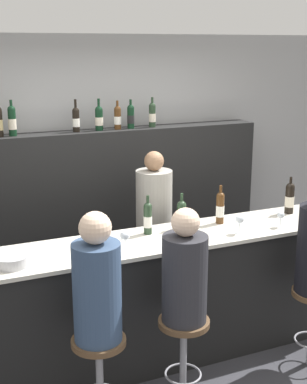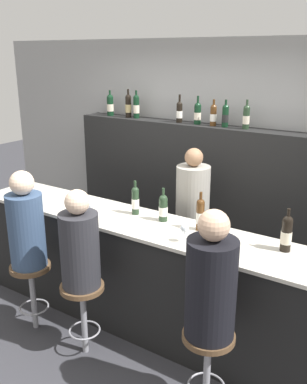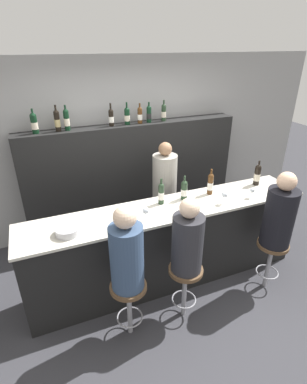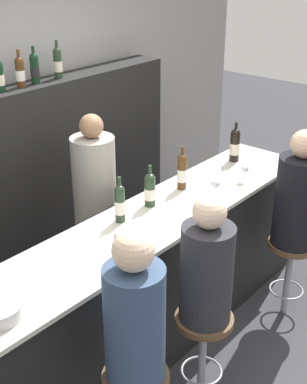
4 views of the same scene
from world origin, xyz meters
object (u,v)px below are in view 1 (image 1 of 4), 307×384
at_px(metal_bowl, 12,261).
at_px(guest_seated_left, 97,285).
at_px(bartender, 154,242).
at_px(wine_glass_0, 125,237).
at_px(wine_bottle_backbar_7, 152,115).
at_px(guest_seated_middle, 185,273).
at_px(wine_bottle_backbar_2, 12,120).
at_px(wine_bottle_counter_1, 182,215).
at_px(wine_bottle_backbar_5, 118,117).
at_px(wine_bottle_backbar_6, 131,116).
at_px(wine_bottle_counter_2, 220,207).
at_px(wine_glass_1, 240,220).
at_px(wine_bottle_backbar_4, 99,118).
at_px(bar_stool_middle, 184,338).
at_px(bar_stool_left, 99,358).
at_px(wine_bottle_backbar_3, 76,119).
at_px(wine_bottle_counter_0, 148,218).
at_px(wine_glass_2, 281,216).
at_px(wine_bottle_counter_3, 290,198).

relative_size(metal_bowl, guest_seated_left, 0.27).
relative_size(guest_seated_left, bartender, 0.55).
bearing_deg(wine_glass_0, wine_bottle_backbar_7, 59.83).
height_order(wine_glass_0, guest_seated_middle, guest_seated_middle).
height_order(wine_bottle_backbar_2, wine_glass_0, wine_bottle_backbar_2).
distance_m(wine_bottle_counter_1, wine_bottle_backbar_5, 1.34).
height_order(wine_bottle_counter_1, wine_bottle_backbar_6, wine_bottle_backbar_6).
distance_m(wine_glass_0, bartender, 1.10).
distance_m(wine_bottle_counter_2, bartender, 0.80).
bearing_deg(wine_glass_1, wine_bottle_backbar_6, 103.90).
height_order(wine_bottle_backbar_7, metal_bowl, wine_bottle_backbar_7).
height_order(wine_bottle_backbar_2, bartender, wine_bottle_backbar_2).
xyz_separation_m(wine_bottle_backbar_4, wine_glass_0, (-0.29, -1.45, -0.67)).
height_order(bar_stool_middle, bartender, bartender).
relative_size(wine_bottle_backbar_5, bar_stool_middle, 0.43).
relative_size(wine_glass_0, guest_seated_left, 0.18).
height_order(wine_bottle_counter_1, guest_seated_middle, guest_seated_middle).
bearing_deg(wine_glass_0, guest_seated_left, -129.32).
bearing_deg(bar_stool_left, wine_bottle_backbar_4, 71.13).
relative_size(wine_bottle_backbar_3, wine_bottle_backbar_4, 1.01).
bearing_deg(wine_bottle_counter_1, guest_seated_middle, -114.67).
bearing_deg(wine_bottle_counter_0, wine_bottle_counter_2, 0.00).
height_order(bar_stool_left, bartender, bartender).
height_order(wine_bottle_backbar_7, wine_glass_2, wine_bottle_backbar_7).
relative_size(wine_bottle_counter_3, bartender, 0.21).
xyz_separation_m(wine_bottle_backbar_5, wine_bottle_backbar_6, (0.14, 0.00, 0.00)).
height_order(bar_stool_middle, guest_seated_middle, guest_seated_middle).
height_order(wine_bottle_backbar_2, wine_bottle_backbar_5, wine_bottle_backbar_2).
relative_size(wine_bottle_counter_0, wine_glass_2, 2.40).
xyz_separation_m(wine_glass_0, bartender, (0.59, 0.83, -0.42)).
distance_m(wine_bottle_backbar_2, bar_stool_left, 2.31).
distance_m(wine_bottle_counter_2, wine_glass_2, 0.50).
bearing_deg(bartender, wine_bottle_backbar_2, 150.92).
bearing_deg(wine_bottle_backbar_7, wine_bottle_backbar_4, 180.00).
xyz_separation_m(wine_bottle_counter_3, wine_bottle_backbar_3, (-1.61, 1.17, 0.64)).
height_order(wine_glass_2, guest_seated_middle, guest_seated_middle).
distance_m(wine_glass_1, bartender, 1.00).
bearing_deg(wine_bottle_counter_2, bar_stool_middle, -134.00).
distance_m(wine_bottle_counter_0, wine_glass_0, 0.41).
bearing_deg(wine_bottle_backbar_3, wine_bottle_backbar_6, 0.00).
height_order(wine_bottle_counter_0, wine_bottle_counter_2, wine_bottle_counter_2).
height_order(wine_bottle_counter_1, wine_bottle_backbar_5, wine_bottle_backbar_5).
xyz_separation_m(wine_bottle_backbar_7, wine_glass_1, (0.13, -1.45, -0.68)).
relative_size(wine_bottle_backbar_6, bartender, 0.18).
height_order(wine_bottle_backbar_6, bartender, wine_bottle_backbar_6).
height_order(wine_bottle_counter_1, wine_glass_0, wine_bottle_counter_1).
distance_m(wine_bottle_counter_2, wine_bottle_backbar_2, 2.00).
relative_size(wine_glass_0, bartender, 0.10).
xyz_separation_m(wine_bottle_backbar_2, wine_bottle_backbar_4, (0.81, 0.00, -0.02)).
bearing_deg(bartender, wine_bottle_counter_2, -56.23).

